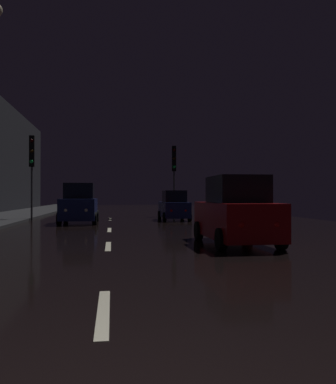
{
  "coord_description": "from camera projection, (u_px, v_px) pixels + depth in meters",
  "views": [
    {
      "loc": [
        0.11,
        -2.31,
        1.5
      ],
      "look_at": [
        3.48,
        21.85,
        1.75
      ],
      "focal_mm": 37.69,
      "sensor_mm": 36.0,
      "label": 1
    }
  ],
  "objects": [
    {
      "name": "car_parked_right_far",
      "position": [
        174.0,
        207.0,
        25.03
      ],
      "size": [
        1.69,
        3.66,
        1.84
      ],
      "rotation": [
        0.0,
        0.0,
        1.57
      ],
      "color": "#141E51",
      "rests_on": "ground"
    },
    {
      "name": "ground",
      "position": [
        110.0,
        219.0,
        26.52
      ],
      "size": [
        26.47,
        84.0,
        0.02
      ],
      "primitive_type": "cube",
      "color": "black"
    },
    {
      "name": "traffic_light_far_right",
      "position": [
        174.0,
        165.0,
        30.25
      ],
      "size": [
        0.33,
        0.47,
        5.27
      ],
      "rotation": [
        0.0,
        0.0,
        -1.65
      ],
      "color": "#38383A",
      "rests_on": "ground"
    },
    {
      "name": "lane_centerline",
      "position": [
        109.0,
        231.0,
        17.35
      ],
      "size": [
        0.16,
        23.31,
        0.01
      ],
      "color": "beige",
      "rests_on": "ground"
    },
    {
      "name": "car_parked_right_near",
      "position": [
        236.0,
        213.0,
        12.54
      ],
      "size": [
        1.94,
        4.21,
        2.12
      ],
      "rotation": [
        0.0,
        0.0,
        1.57
      ],
      "color": "maroon",
      "rests_on": "ground"
    },
    {
      "name": "car_approaching_headlights",
      "position": [
        79.0,
        205.0,
        22.38
      ],
      "size": [
        2.03,
        4.39,
        2.21
      ],
      "rotation": [
        0.0,
        0.0,
        -1.57
      ],
      "color": "#141E51",
      "rests_on": "ground"
    },
    {
      "name": "traffic_light_far_left",
      "position": [
        32.0,
        158.0,
        24.5
      ],
      "size": [
        0.33,
        0.47,
        5.19
      ],
      "rotation": [
        0.0,
        0.0,
        -1.49
      ],
      "color": "#38383A",
      "rests_on": "ground"
    }
  ]
}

